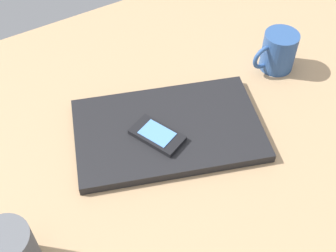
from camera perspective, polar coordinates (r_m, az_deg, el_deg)
The scene contains 4 objects.
desk_surface at distance 88.46cm, azimuth 0.29°, elevation 1.11°, with size 120.00×80.00×3.00cm, color tan.
laptop_closed at distance 83.13cm, azimuth -0.00°, elevation -0.50°, with size 34.75×21.25×1.81cm, color black.
cell_phone_on_laptop at distance 80.47cm, azimuth -1.41°, elevation -1.18°, with size 8.54×10.93×1.11cm.
coffee_mug at distance 97.48cm, azimuth 13.87°, elevation 9.48°, with size 10.40×7.22×8.50cm.
Camera 1 is at (31.01, 50.76, 66.98)cm, focal length 47.17 mm.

